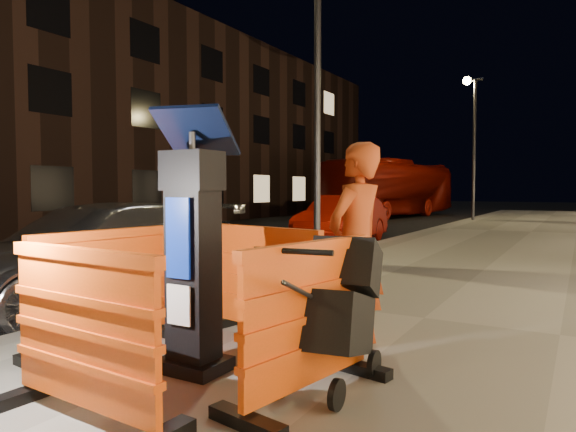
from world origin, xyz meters
The scene contains 15 objects.
ground_plane centered at (0.00, 0.00, 0.00)m, with size 120.00×120.00×0.00m, color black.
sidewalk centered at (3.00, 0.00, 0.07)m, with size 6.00×60.00×0.15m, color gray.
kerb centered at (0.00, 0.00, 0.07)m, with size 0.30×60.00×0.15m, color slate.
parking_kiosk centered at (1.96, -2.38, 1.04)m, with size 0.56×0.56×1.79m, color black.
barrier_front centered at (1.96, -3.33, 0.65)m, with size 1.28×0.53×1.00m, color #FF5611.
barrier_back centered at (1.96, -1.43, 0.65)m, with size 1.28×0.53×1.00m, color #FF5611.
barrier_kerbside centered at (1.01, -2.38, 0.65)m, with size 1.28×0.53×1.00m, color #FF5611.
barrier_bldgside centered at (2.91, -2.38, 0.65)m, with size 1.28×0.53×1.00m, color #FF5611.
car_silver centered at (-1.07, -0.77, 0.00)m, with size 1.81×4.45×1.29m, color #A0A0A4.
car_red centered at (-1.23, 7.46, 0.00)m, with size 1.39×3.99×1.32m, color #A81207.
bus_doubledecker centered at (-4.47, 21.09, 0.00)m, with size 2.51×10.72×2.99m, color maroon.
man centered at (2.75, -1.24, 1.01)m, with size 0.63×0.41×1.72m, color #BD461B.
stroller centered at (2.95, -2.14, 0.63)m, with size 0.50×0.78×0.97m, color black.
street_lamp_mid centered at (0.25, 3.00, 3.15)m, with size 0.12×0.12×6.00m, color #3F3F44.
street_lamp_far centered at (0.25, 18.00, 3.15)m, with size 0.12×0.12×6.00m, color #3F3F44.
Camera 1 is at (4.39, -5.23, 1.48)m, focal length 32.00 mm.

